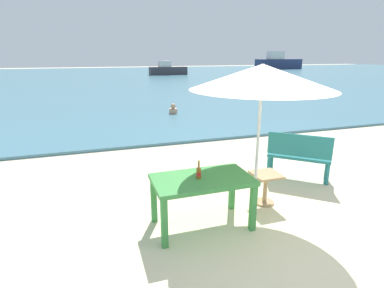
{
  "coord_description": "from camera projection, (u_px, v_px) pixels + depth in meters",
  "views": [
    {
      "loc": [
        -2.48,
        -2.83,
        2.43
      ],
      "look_at": [
        -0.55,
        3.0,
        0.6
      ],
      "focal_mm": 28.3,
      "sensor_mm": 36.0,
      "label": 1
    }
  ],
  "objects": [
    {
      "name": "swimmer_person",
      "position": [
        173.0,
        110.0,
        12.42
      ],
      "size": [
        0.34,
        0.34,
        0.41
      ],
      "color": "tan",
      "rests_on": "sea_water"
    },
    {
      "name": "side_table_wood",
      "position": [
        266.0,
        184.0,
        5.04
      ],
      "size": [
        0.44,
        0.44,
        0.54
      ],
      "color": "tan",
      "rests_on": "ground_plane"
    },
    {
      "name": "boat_barge",
      "position": [
        168.0,
        70.0,
        35.54
      ],
      "size": [
        4.4,
        1.2,
        1.6
      ],
      "color": "#38383F",
      "rests_on": "sea_water"
    },
    {
      "name": "boat_sailboat",
      "position": [
        278.0,
        63.0,
        48.88
      ],
      "size": [
        7.56,
        2.06,
        2.75
      ],
      "color": "navy",
      "rests_on": "sea_water"
    },
    {
      "name": "beer_bottle_amber",
      "position": [
        199.0,
        172.0,
        4.21
      ],
      "size": [
        0.07,
        0.07,
        0.26
      ],
      "color": "brown",
      "rests_on": "picnic_table_green"
    },
    {
      "name": "bench_teal_center",
      "position": [
        299.0,
        153.0,
        5.99
      ],
      "size": [
        1.13,
        1.07,
        0.95
      ],
      "color": "#237275",
      "rests_on": "ground_plane"
    },
    {
      "name": "picnic_table_green",
      "position": [
        202.0,
        185.0,
        4.29
      ],
      "size": [
        1.4,
        0.8,
        0.76
      ],
      "color": "#3D8C42",
      "rests_on": "ground_plane"
    },
    {
      "name": "ground_plane",
      "position": [
        302.0,
        245.0,
        4.02
      ],
      "size": [
        120.0,
        120.0,
        0.0
      ],
      "primitive_type": "plane",
      "color": "beige"
    },
    {
      "name": "sea_water",
      "position": [
        115.0,
        78.0,
        31.3
      ],
      "size": [
        120.0,
        50.0,
        0.08
      ],
      "primitive_type": "cube",
      "color": "teal",
      "rests_on": "ground_plane"
    },
    {
      "name": "patio_umbrella",
      "position": [
        262.0,
        77.0,
        4.3
      ],
      "size": [
        2.1,
        2.1,
        2.3
      ],
      "color": "silver",
      "rests_on": "ground_plane"
    }
  ]
}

